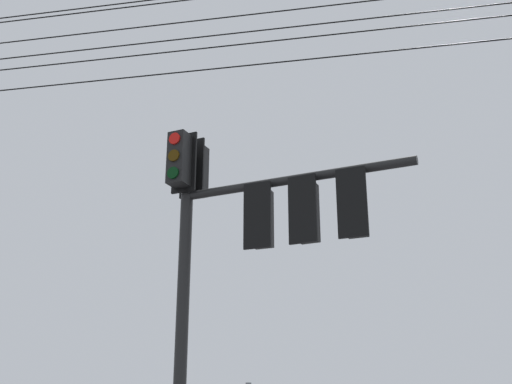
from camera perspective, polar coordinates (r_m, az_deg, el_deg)
The scene contains 2 objects.
signal_mast_assembly at distance 9.87m, azimuth -1.72°, elevation -3.91°, with size 2.79×3.42×6.60m.
overhead_wire_span at distance 11.75m, azimuth 1.90°, elevation 15.23°, with size 13.24×31.15×2.01m.
Camera 1 is at (9.11, -0.81, 2.07)m, focal length 44.64 mm.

